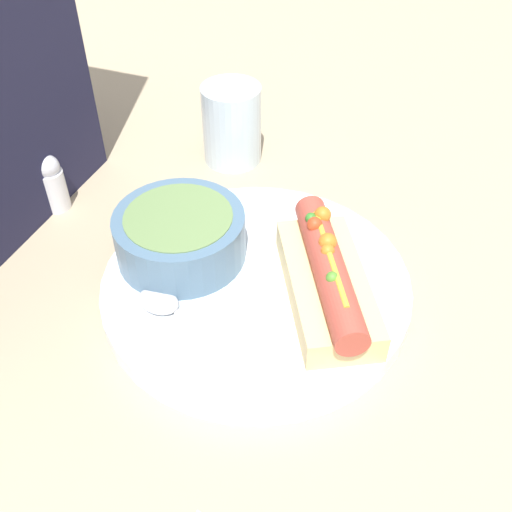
% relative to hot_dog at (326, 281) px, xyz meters
% --- Properties ---
extents(ground_plane, '(4.00, 4.00, 0.00)m').
position_rel_hot_dog_xyz_m(ground_plane, '(0.00, 0.07, -0.04)').
color(ground_plane, tan).
extents(dinner_plate, '(0.28, 0.28, 0.02)m').
position_rel_hot_dog_xyz_m(dinner_plate, '(0.00, 0.07, -0.03)').
color(dinner_plate, white).
rests_on(dinner_plate, ground_plane).
extents(hot_dog, '(0.17, 0.13, 0.06)m').
position_rel_hot_dog_xyz_m(hot_dog, '(0.00, 0.00, 0.00)').
color(hot_dog, '#E5C17F').
rests_on(hot_dog, dinner_plate).
extents(soup_bowl, '(0.12, 0.12, 0.05)m').
position_rel_hot_dog_xyz_m(soup_bowl, '(0.01, 0.14, 0.00)').
color(soup_bowl, slate).
rests_on(soup_bowl, dinner_plate).
extents(spoon, '(0.06, 0.17, 0.01)m').
position_rel_hot_dog_xyz_m(spoon, '(-0.06, 0.11, -0.02)').
color(spoon, '#B7B7BC').
rests_on(spoon, dinner_plate).
extents(drinking_glass, '(0.07, 0.07, 0.09)m').
position_rel_hot_dog_xyz_m(drinking_glass, '(0.21, 0.17, 0.00)').
color(drinking_glass, silver).
rests_on(drinking_glass, ground_plane).
extents(salt_shaker, '(0.03, 0.03, 0.07)m').
position_rel_hot_dog_xyz_m(salt_shaker, '(0.05, 0.32, -0.01)').
color(salt_shaker, silver).
rests_on(salt_shaker, ground_plane).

